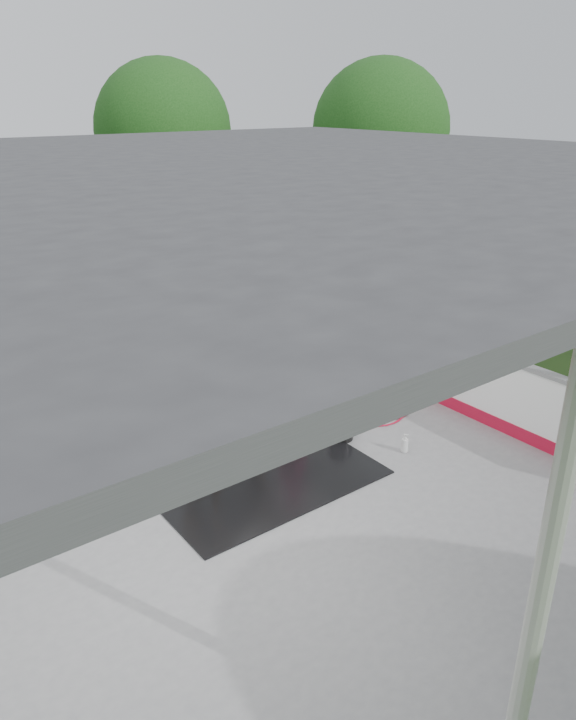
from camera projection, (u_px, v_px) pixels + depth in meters
ground at (190, 496)px, 8.18m from camera, size 100.00×100.00×0.00m
concrete_slab at (190, 495)px, 8.17m from camera, size 12.00×10.00×0.05m
pavilion_structure at (168, 175)px, 6.66m from camera, size 12.60×10.60×4.05m
dasher_board at (435, 368)px, 10.51m from camera, size 0.16×8.00×1.15m
tree_belt at (157, 182)px, 7.56m from camera, size 28.00×28.00×5.80m
rubber_mat at (247, 464)px, 8.79m from camera, size 2.92×2.74×0.02m
horse at (245, 398)px, 8.41m from camera, size 2.58×1.96×1.98m
handler at (293, 382)px, 9.40m from camera, size 0.52×0.66×1.60m
wash_bucket at (341, 428)px, 9.41m from camera, size 0.35×0.35×0.33m
soap_bottle_a at (405, 443)px, 9.05m from camera, size 0.15×0.15×0.28m
soap_bottle_b at (361, 417)px, 9.86m from camera, size 0.13×0.13×0.22m
hose_coil at (373, 409)px, 10.32m from camera, size 1.94×1.07×0.02m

